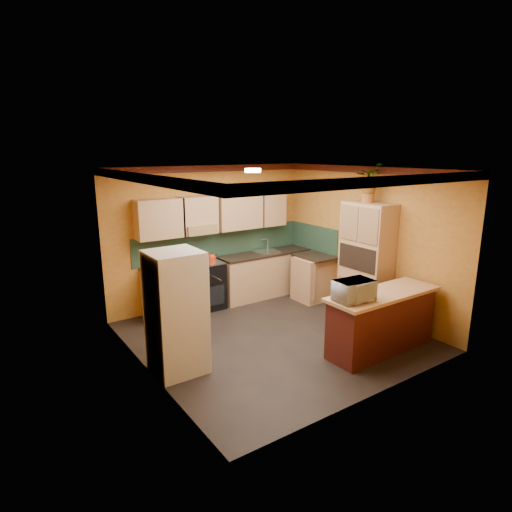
% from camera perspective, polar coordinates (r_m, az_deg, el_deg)
% --- Properties ---
extents(room_shell, '(4.24, 4.24, 2.72)m').
position_cam_1_polar(room_shell, '(6.81, 1.23, 6.43)').
color(room_shell, black).
rests_on(room_shell, ground).
extents(base_cabinets_back, '(3.65, 0.60, 0.88)m').
position_cam_1_polar(base_cabinets_back, '(8.58, -2.93, -3.28)').
color(base_cabinets_back, tan).
rests_on(base_cabinets_back, ground).
extents(countertop_back, '(3.65, 0.62, 0.04)m').
position_cam_1_polar(countertop_back, '(8.46, -2.96, -0.30)').
color(countertop_back, black).
rests_on(countertop_back, base_cabinets_back).
extents(stove, '(0.58, 0.58, 0.91)m').
position_cam_1_polar(stove, '(8.29, -6.62, -3.89)').
color(stove, black).
rests_on(stove, ground).
extents(kettle, '(0.17, 0.17, 0.18)m').
position_cam_1_polar(kettle, '(8.14, -5.94, -0.20)').
color(kettle, '#B4240C').
rests_on(kettle, stove).
extents(sink, '(0.48, 0.40, 0.03)m').
position_cam_1_polar(sink, '(8.87, 1.31, 0.61)').
color(sink, silver).
rests_on(sink, countertop_back).
extents(base_cabinets_right, '(0.60, 0.80, 0.88)m').
position_cam_1_polar(base_cabinets_right, '(8.81, 7.88, -2.95)').
color(base_cabinets_right, tan).
rests_on(base_cabinets_right, ground).
extents(countertop_right, '(0.62, 0.80, 0.04)m').
position_cam_1_polar(countertop_right, '(8.69, 7.98, -0.04)').
color(countertop_right, black).
rests_on(countertop_right, base_cabinets_right).
extents(fridge, '(0.68, 0.66, 1.70)m').
position_cam_1_polar(fridge, '(5.90, -10.61, -7.44)').
color(fridge, silver).
rests_on(fridge, ground).
extents(pantry, '(0.48, 0.90, 2.10)m').
position_cam_1_polar(pantry, '(7.83, 14.47, -0.76)').
color(pantry, tan).
rests_on(pantry, ground).
extents(fern_pot, '(0.22, 0.22, 0.16)m').
position_cam_1_polar(fern_pot, '(7.67, 14.70, 7.52)').
color(fern_pot, brown).
rests_on(fern_pot, pantry).
extents(fern, '(0.55, 0.51, 0.51)m').
position_cam_1_polar(fern, '(7.64, 14.85, 10.00)').
color(fern, tan).
rests_on(fern, fern_pot).
extents(breakfast_bar, '(1.80, 0.55, 0.88)m').
position_cam_1_polar(breakfast_bar, '(6.80, 16.36, -8.57)').
color(breakfast_bar, '#4B1511').
rests_on(breakfast_bar, ground).
extents(bar_top, '(1.90, 0.65, 0.05)m').
position_cam_1_polar(bar_top, '(6.64, 16.63, -4.85)').
color(bar_top, tan).
rests_on(bar_top, breakfast_bar).
extents(microwave, '(0.56, 0.40, 0.30)m').
position_cam_1_polar(microwave, '(6.12, 12.92, -4.50)').
color(microwave, silver).
rests_on(microwave, bar_top).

